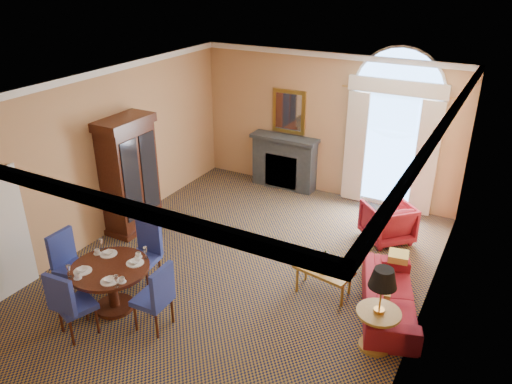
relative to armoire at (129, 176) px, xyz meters
The scene contains 12 objects.
ground 2.95m from the armoire, ahead, with size 7.50×7.50×0.00m, color #111736.
room_envelope 3.06m from the armoire, ahead, with size 6.04×7.52×3.45m.
armoire is the anchor object (origin of this frame).
dining_table 2.71m from the armoire, 55.58° to the right, with size 1.20×1.20×0.96m.
dining_chair_north 2.08m from the armoire, 42.26° to the right, with size 0.54×0.54×1.09m.
dining_chair_south 3.33m from the armoire, 63.86° to the right, with size 0.62×0.62×1.09m.
dining_chair_east 3.34m from the armoire, 42.52° to the right, with size 0.52×0.50×1.09m.
dining_chair_west 2.32m from the armoire, 74.55° to the right, with size 0.56×0.56×1.09m.
sofa 5.34m from the armoire, ahead, with size 1.98×0.77×0.58m, color maroon.
armchair 5.08m from the armoire, 22.50° to the left, with size 0.83×0.85×0.77m, color maroon.
coffee_table 4.27m from the armoire, ahead, with size 0.99×0.66×0.82m.
side_table 5.44m from the armoire, 11.58° to the right, with size 0.61×0.61×1.27m.
Camera 1 is at (3.74, -6.36, 4.96)m, focal length 35.00 mm.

